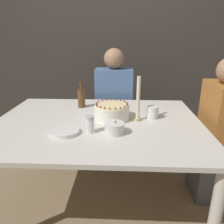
{
  "coord_description": "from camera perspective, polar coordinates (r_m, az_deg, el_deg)",
  "views": [
    {
      "loc": [
        0.18,
        -1.54,
        1.34
      ],
      "look_at": [
        0.11,
        0.06,
        0.78
      ],
      "focal_mm": 35.0,
      "sensor_mm": 36.0,
      "label": 1
    }
  ],
  "objects": [
    {
      "name": "ground_plane",
      "position": [
        2.05,
        -3.38,
        -21.63
      ],
      "size": [
        12.0,
        12.0,
        0.0
      ],
      "primitive_type": "plane",
      "color": "#8C7556"
    },
    {
      "name": "wall_behind",
      "position": [
        2.95,
        -0.98,
        18.47
      ],
      "size": [
        8.0,
        0.05,
        2.6
      ],
      "color": "#38332D",
      "rests_on": "ground_plane"
    },
    {
      "name": "dining_table",
      "position": [
        1.7,
        -3.8,
        -5.09
      ],
      "size": [
        1.57,
        1.2,
        0.73
      ],
      "color": "beige",
      "rests_on": "ground_plane"
    },
    {
      "name": "cake",
      "position": [
        1.7,
        0.0,
        0.13
      ],
      "size": [
        0.27,
        0.27,
        0.13
      ],
      "color": "white",
      "rests_on": "dining_table"
    },
    {
      "name": "sugar_bowl",
      "position": [
        1.45,
        0.59,
        -4.2
      ],
      "size": [
        0.13,
        0.13,
        0.1
      ],
      "color": "silver",
      "rests_on": "dining_table"
    },
    {
      "name": "sugar_shaker",
      "position": [
        1.46,
        -5.8,
        -3.18
      ],
      "size": [
        0.06,
        0.06,
        0.12
      ],
      "color": "white",
      "rests_on": "dining_table"
    },
    {
      "name": "plate_stack",
      "position": [
        1.49,
        -12.1,
        -5.05
      ],
      "size": [
        0.19,
        0.19,
        0.02
      ],
      "color": "silver",
      "rests_on": "dining_table"
    },
    {
      "name": "candle",
      "position": [
        1.65,
        6.81,
        2.48
      ],
      "size": [
        0.06,
        0.06,
        0.34
      ],
      "color": "tan",
      "rests_on": "dining_table"
    },
    {
      "name": "bottle",
      "position": [
        1.99,
        -8.0,
        3.62
      ],
      "size": [
        0.07,
        0.07,
        0.22
      ],
      "color": "brown",
      "rests_on": "dining_table"
    },
    {
      "name": "cup",
      "position": [
        1.74,
        10.55,
        -0.1
      ],
      "size": [
        0.09,
        0.09,
        0.1
      ],
      "color": "white",
      "rests_on": "dining_table"
    },
    {
      "name": "person_man_blue_shirt",
      "position": [
        2.47,
        0.52,
        0.26
      ],
      "size": [
        0.4,
        0.34,
        1.22
      ],
      "rotation": [
        0.0,
        0.0,
        3.14
      ],
      "color": "#2D2D38",
      "rests_on": "ground_plane"
    },
    {
      "name": "person_woman_floral",
      "position": [
        2.02,
        25.94,
        -6.74
      ],
      "size": [
        0.34,
        0.4,
        1.2
      ],
      "rotation": [
        0.0,
        0.0,
        1.57
      ],
      "color": "#595960",
      "rests_on": "ground_plane"
    }
  ]
}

